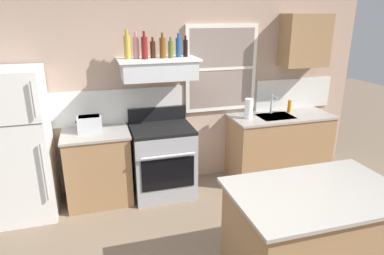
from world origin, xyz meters
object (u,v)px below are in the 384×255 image
at_px(bottle_red_label_wine, 145,47).
at_px(dish_soap_bottle, 289,106).
at_px(bottle_champagne_gold_foil, 127,47).
at_px(bottle_brown_stout, 153,49).
at_px(bottle_amber_wine, 163,48).
at_px(toaster, 90,124).
at_px(refrigerator, 17,146).
at_px(paper_towel_roll, 249,109).
at_px(bottle_balsamic_dark, 185,48).
at_px(kitchen_island, 312,238).
at_px(bottle_rose_pink, 136,47).
at_px(bottle_olive_oil_square, 171,49).
at_px(bottle_blue_liqueur, 178,47).
at_px(stove_range, 163,160).

bearing_deg(bottle_red_label_wine, dish_soap_bottle, 2.04).
height_order(bottle_champagne_gold_foil, bottle_brown_stout, bottle_champagne_gold_foil).
height_order(bottle_amber_wine, dish_soap_bottle, bottle_amber_wine).
relative_size(bottle_champagne_gold_foil, bottle_amber_wine, 1.13).
height_order(toaster, bottle_brown_stout, bottle_brown_stout).
distance_m(refrigerator, paper_towel_roll, 2.85).
relative_size(bottle_champagne_gold_foil, bottle_balsamic_dark, 1.31).
xyz_separation_m(bottle_red_label_wine, paper_towel_roll, (1.36, -0.03, -0.83)).
distance_m(refrigerator, toaster, 0.82).
distance_m(bottle_amber_wine, kitchen_island, 2.60).
height_order(bottle_rose_pink, paper_towel_roll, bottle_rose_pink).
distance_m(bottle_amber_wine, bottle_olive_oil_square, 0.10).
distance_m(toaster, bottle_balsamic_dark, 1.47).
relative_size(bottle_champagne_gold_foil, bottle_blue_liqueur, 1.18).
xyz_separation_m(bottle_amber_wine, dish_soap_bottle, (1.82, 0.05, -0.87)).
relative_size(bottle_red_label_wine, dish_soap_bottle, 1.77).
xyz_separation_m(toaster, bottle_blue_liqueur, (1.12, 0.06, 0.86)).
height_order(refrigerator, bottle_amber_wine, bottle_amber_wine).
relative_size(bottle_red_label_wine, bottle_brown_stout, 1.30).
distance_m(bottle_red_label_wine, bottle_blue_liqueur, 0.43).
xyz_separation_m(refrigerator, dish_soap_bottle, (3.53, 0.16, 0.14)).
xyz_separation_m(bottle_champagne_gold_foil, paper_towel_roll, (1.55, -0.09, -0.84)).
bearing_deg(refrigerator, bottle_olive_oil_square, 3.19).
distance_m(bottle_amber_wine, bottle_blue_liqueur, 0.21).
distance_m(bottle_balsamic_dark, kitchen_island, 2.55).
xyz_separation_m(bottle_red_label_wine, dish_soap_bottle, (2.04, 0.07, -0.88)).
bearing_deg(bottle_rose_pink, kitchen_island, -61.20).
relative_size(bottle_champagne_gold_foil, bottle_rose_pink, 1.09).
distance_m(stove_range, bottle_blue_liqueur, 1.43).
bearing_deg(dish_soap_bottle, bottle_rose_pink, -179.86).
bearing_deg(bottle_rose_pink, dish_soap_bottle, 0.14).
height_order(stove_range, dish_soap_bottle, same).
distance_m(bottle_olive_oil_square, dish_soap_bottle, 1.92).
height_order(bottle_red_label_wine, kitchen_island, bottle_red_label_wine).
bearing_deg(dish_soap_bottle, toaster, -178.85).
bearing_deg(bottle_amber_wine, bottle_brown_stout, 160.92).
bearing_deg(bottle_amber_wine, bottle_olive_oil_square, -5.59).
relative_size(toaster, dish_soap_bottle, 1.65).
bearing_deg(bottle_blue_liqueur, bottle_champagne_gold_foil, -178.38).
xyz_separation_m(bottle_rose_pink, paper_towel_roll, (1.45, -0.09, -0.83)).
bearing_deg(bottle_balsamic_dark, bottle_brown_stout, -177.58).
height_order(refrigerator, toaster, refrigerator).
bearing_deg(bottle_olive_oil_square, dish_soap_bottle, 1.98).
distance_m(bottle_champagne_gold_foil, bottle_rose_pink, 0.10).
bearing_deg(bottle_rose_pink, bottle_balsamic_dark, 0.99).
relative_size(refrigerator, bottle_brown_stout, 7.02).
relative_size(stove_range, bottle_olive_oil_square, 4.46).
distance_m(bottle_red_label_wine, bottle_brown_stout, 0.13).
bearing_deg(bottle_brown_stout, kitchen_island, -65.49).
bearing_deg(kitchen_island, bottle_blue_liqueur, 106.65).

